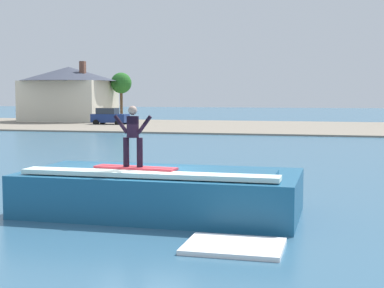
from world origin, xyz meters
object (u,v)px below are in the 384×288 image
Objects in this scene: surfboard at (136,168)px; house_with_chimney at (69,91)px; car_near_shore at (110,117)px; tree_tall_bare at (121,84)px; wave_crest at (160,191)px; surfer at (133,133)px.

surfboard is 54.68m from house_with_chimney.
tree_tall_bare reaches higher than car_near_shore.
surfboard is 46.10m from car_near_shore.
tree_tall_bare is (5.85, 1.95, 0.88)m from house_with_chimney.
car_near_shore is at bearing -77.86° from tree_tall_bare.
car_near_shore reaches higher than surfboard.
tree_tall_bare is at bearing 112.44° from wave_crest.
tree_tall_bare is (-19.90, 50.17, 2.33)m from surfer.
surfboard is at bearing -66.65° from car_near_shore.
car_near_shore is (-18.27, 42.32, -0.39)m from surfboard.
surfboard is 0.20× the size of house_with_chimney.
surfer is 46.16m from car_near_shore.
surfer reaches higher than wave_crest.
tree_tall_bare is (-1.67, 7.78, 3.64)m from car_near_shore.
tree_tall_bare is at bearing 102.14° from car_near_shore.
surfer is (-0.04, -0.06, 0.93)m from surfboard.
house_with_chimney reaches higher than surfer.
surfer is at bearing -125.39° from surfboard.
surfer is 54.02m from tree_tall_bare.
house_with_chimney is (-26.29, 47.52, 3.09)m from wave_crest.
tree_tall_bare is at bearing 111.64° from surfer.
wave_crest is 45.72m from car_near_shore.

